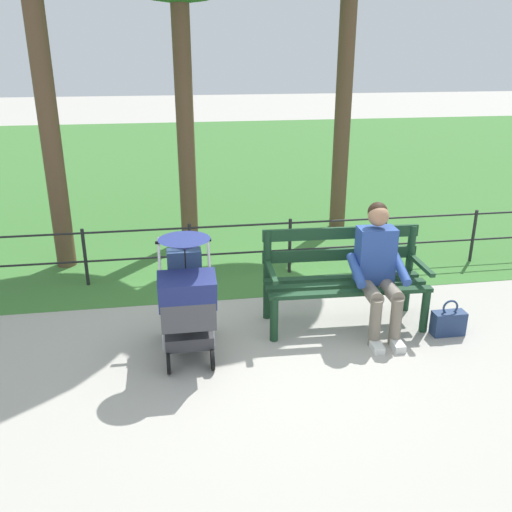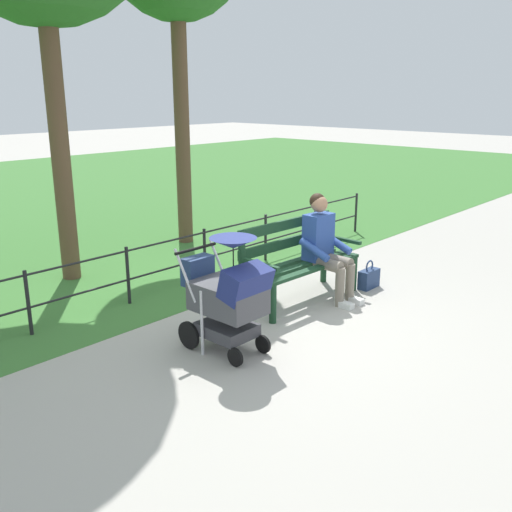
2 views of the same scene
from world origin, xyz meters
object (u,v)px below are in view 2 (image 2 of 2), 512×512
object	(u,v)px
park_bench	(297,257)
person_on_bench	(325,244)
stroller	(228,293)
handbag	(369,278)

from	to	relation	value
park_bench	person_on_bench	bearing A→B (deg)	139.87
person_on_bench	stroller	distance (m)	1.85
park_bench	handbag	size ratio (longest dim) A/B	4.38
person_on_bench	handbag	size ratio (longest dim) A/B	3.45
park_bench	stroller	xyz separation A→B (m)	(1.58, 0.43, 0.07)
person_on_bench	stroller	size ratio (longest dim) A/B	1.11
stroller	handbag	distance (m)	2.56
park_bench	stroller	bearing A→B (deg)	15.09
park_bench	person_on_bench	world-z (taller)	person_on_bench
park_bench	stroller	world-z (taller)	stroller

